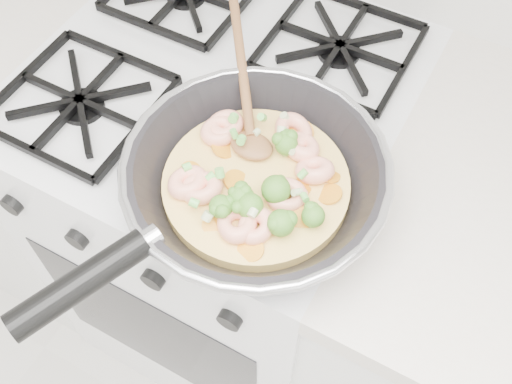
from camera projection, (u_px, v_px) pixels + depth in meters
The scene contains 2 objects.
stove at pixel (226, 220), 1.32m from camera, with size 0.60×0.60×0.92m.
skillet at pixel (253, 180), 0.77m from camera, with size 0.35×0.57×0.10m.
Camera 1 is at (0.38, 1.14, 1.60)m, focal length 41.50 mm.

